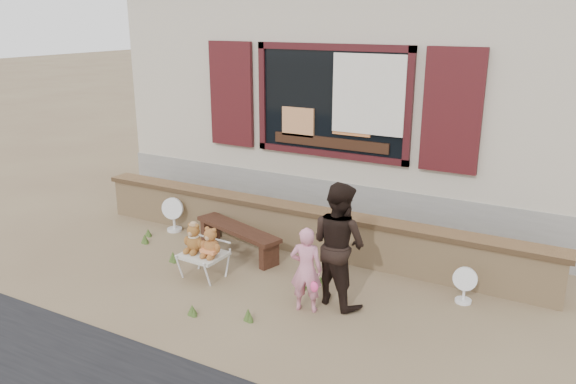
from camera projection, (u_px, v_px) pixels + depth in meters
The scene contains 12 objects.
ground at pixel (266, 276), 7.40m from camera, with size 80.00×80.00×0.00m, color brown.
shopfront at pixel (387, 87), 10.56m from camera, with size 8.04×5.13×4.00m.
brick_wall at pixel (301, 228), 8.13m from camera, with size 7.10×0.36×0.67m.
bench at pixel (238, 234), 8.05m from camera, with size 1.57×0.78×0.39m.
folding_chair at pixel (203, 256), 7.29m from camera, with size 0.57×0.51×0.33m.
teddy_bear_left at pixel (194, 237), 7.29m from camera, with size 0.29×0.25×0.40m, color brown, non-canonical shape.
teddy_bear_right at pixel (211, 241), 7.15m from camera, with size 0.29×0.25×0.40m, color brown, non-canonical shape.
child at pixel (306, 270), 6.40m from camera, with size 0.37×0.25×1.02m, color pink.
adult at pixel (339, 244), 6.52m from camera, with size 0.73×0.57×1.49m, color black.
fan_left at pixel (174, 214), 8.89m from camera, with size 0.36×0.24×0.56m.
fan_right at pixel (465, 285), 6.66m from camera, with size 0.29×0.20×0.46m.
grass_tufts at pixel (233, 273), 7.36m from camera, with size 3.20×1.72×0.15m.
Camera 1 is at (3.49, -5.76, 3.27)m, focal length 35.00 mm.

